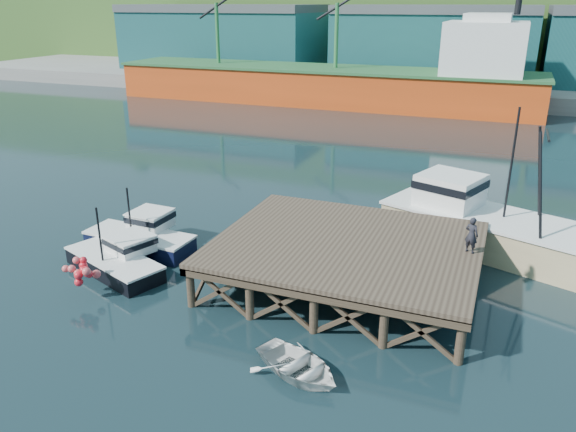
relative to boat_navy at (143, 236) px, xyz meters
The scene contains 12 objects.
ground 5.91m from the boat_navy, ahead, with size 300.00×300.00×0.00m, color black.
wharf 11.42m from the boat_navy, ahead, with size 12.00×10.00×2.62m.
far_quay 70.52m from the boat_navy, 85.24° to the left, with size 160.00×40.00×2.00m, color gray.
warehouse_left 71.72m from the boat_navy, 114.06° to the left, with size 32.00×16.00×9.00m, color #1A5357.
warehouse_mid 65.79m from the boat_navy, 84.88° to the left, with size 28.00×16.00×9.00m, color #1A5357.
cargo_ship 48.42m from the boat_navy, 93.10° to the left, with size 55.50×10.00×13.75m.
hillside 100.97m from the boat_navy, 86.66° to the left, with size 220.00×50.00×22.00m, color #2D511E.
boat_navy is the anchor object (origin of this frame).
boat_black 2.78m from the boat_navy, 80.08° to the right, with size 6.17×5.13×3.58m.
trawler 18.55m from the boat_navy, 21.45° to the left, with size 12.31×7.87×7.76m.
dinghy 13.82m from the boat_navy, 31.70° to the right, with size 2.57×3.59×0.74m, color silver.
dockworker 16.94m from the boat_navy, ahead, with size 0.61×0.40×1.66m, color black.
Camera 1 is at (11.80, -23.34, 12.58)m, focal length 35.00 mm.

